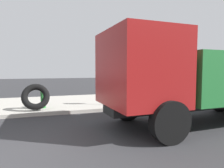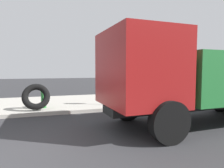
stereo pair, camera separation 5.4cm
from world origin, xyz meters
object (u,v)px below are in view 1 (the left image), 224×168
fire_hydrant (43,97)px  dump_truck_green (198,77)px  stop_sign (121,71)px  loose_tire (36,97)px

fire_hydrant → dump_truck_green: bearing=-36.7°
stop_sign → dump_truck_green: 3.65m
fire_hydrant → dump_truck_green: size_ratio=0.12×
loose_tire → stop_sign: 3.93m
loose_tire → stop_sign: bearing=-1.3°
loose_tire → dump_truck_green: (5.39, -3.36, 0.89)m
fire_hydrant → stop_sign: bearing=-8.6°
loose_tire → dump_truck_green: 6.41m
stop_sign → dump_truck_green: dump_truck_green is taller
fire_hydrant → stop_sign: size_ratio=0.38×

